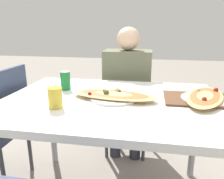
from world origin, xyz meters
TOP-DOWN VIEW (x-y plane):
  - dining_table at (0.00, 0.00)m, footprint 1.29×0.93m
  - chair_far_seated at (0.03, 0.80)m, footprint 0.40×0.40m
  - chair_side_left at (-0.83, 0.09)m, footprint 0.40×0.40m
  - person_seated at (0.03, 0.68)m, footprint 0.41×0.29m
  - pizza_main at (0.02, 0.02)m, footprint 0.53×0.28m
  - soda_can at (-0.34, 0.15)m, footprint 0.07×0.07m
  - drink_glass at (-0.26, -0.18)m, footprint 0.07×0.07m
  - serving_tray at (0.51, 0.07)m, footprint 0.39×0.27m
  - pizza_second at (0.55, 0.07)m, footprint 0.34×0.50m

SIDE VIEW (x-z plane):
  - chair_far_seated at x=0.03m, z-range 0.05..0.96m
  - chair_side_left at x=-0.83m, z-range 0.05..0.96m
  - dining_table at x=0.00m, z-range 0.31..1.08m
  - person_seated at x=0.03m, z-range 0.11..1.29m
  - serving_tray at x=0.51m, z-range 0.77..0.78m
  - pizza_second at x=0.55m, z-range 0.76..0.81m
  - pizza_main at x=0.02m, z-range 0.76..0.82m
  - drink_glass at x=-0.26m, z-range 0.77..0.88m
  - soda_can at x=-0.34m, z-range 0.77..0.89m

